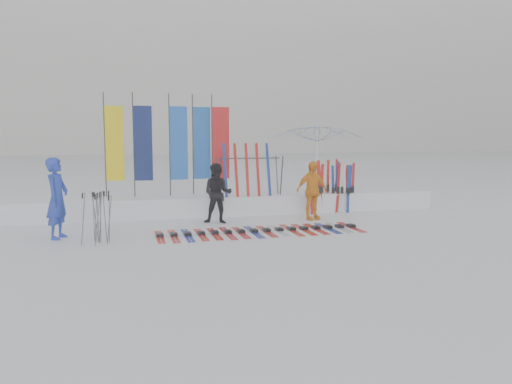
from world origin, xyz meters
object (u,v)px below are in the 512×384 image
object	(u,v)px
person_black	(218,194)
tent_canopy	(317,164)
ski_row	(260,231)
ski_rack	(249,171)
person_blue	(57,198)
person_yellow	(312,191)

from	to	relation	value
person_black	tent_canopy	bearing A→B (deg)	51.81
ski_row	ski_rack	world-z (taller)	ski_rack
person_blue	ski_row	size ratio (longest dim) A/B	0.37
ski_rack	tent_canopy	bearing A→B (deg)	24.11
ski_rack	person_black	bearing A→B (deg)	-131.71
person_black	ski_row	size ratio (longest dim) A/B	0.32
person_yellow	ski_row	size ratio (longest dim) A/B	0.33
tent_canopy	ski_rack	size ratio (longest dim) A/B	1.62
tent_canopy	ski_row	distance (m)	5.55
person_yellow	tent_canopy	world-z (taller)	tent_canopy
person_black	person_yellow	size ratio (longest dim) A/B	0.98
ski_row	ski_rack	bearing A→B (deg)	81.07
person_black	ski_rack	distance (m)	2.00
person_black	ski_rack	size ratio (longest dim) A/B	0.84
ski_row	ski_rack	xyz separation A→B (m)	(0.47, 3.01, 1.35)
person_blue	ski_row	world-z (taller)	person_blue
ski_rack	ski_row	bearing A→B (deg)	-98.93
tent_canopy	ski_rack	bearing A→B (deg)	-155.89
person_blue	tent_canopy	size ratio (longest dim) A/B	0.59
tent_canopy	ski_row	bearing A→B (deg)	-127.44
person_blue	person_yellow	world-z (taller)	person_blue
tent_canopy	ski_row	xyz separation A→B (m)	(-3.26, -4.26, -1.45)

